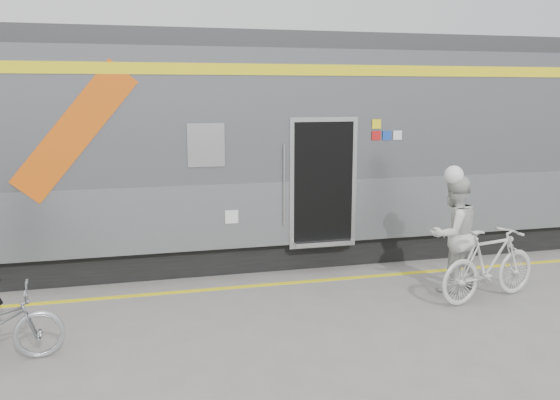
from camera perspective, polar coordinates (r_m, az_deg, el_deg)
name	(u,v)px	position (r m, az deg, el deg)	size (l,w,h in m)	color
ground	(283,339)	(7.71, 0.26, -13.27)	(90.00, 90.00, 0.00)	slate
train	(185,149)	(11.12, -9.11, 4.87)	(24.00, 3.17, 4.10)	black
safety_strip	(249,286)	(9.66, -3.03, -8.29)	(24.00, 0.12, 0.01)	yellow
woman	(453,234)	(9.63, 16.32, -3.15)	(0.89, 0.69, 1.82)	silver
bicycle_right	(489,264)	(9.43, 19.50, -5.87)	(0.52, 1.84, 1.10)	beige
helmet_woman	(457,167)	(9.45, 16.65, 3.10)	(0.29, 0.29, 0.29)	white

